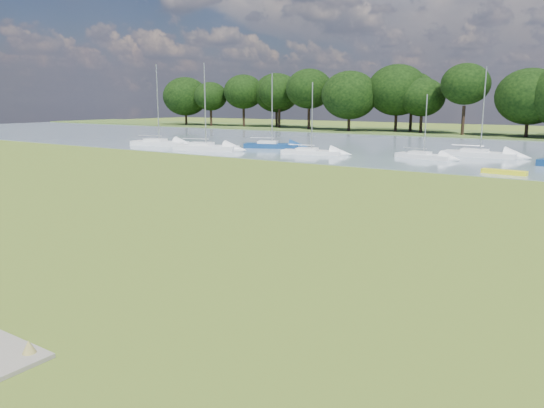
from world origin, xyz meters
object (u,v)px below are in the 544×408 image
Objects in this scene: kayak at (504,172)px; sailboat_5 at (159,141)px; sailboat_2 at (205,146)px; sailboat_7 at (479,152)px; sailboat_3 at (271,144)px; sailboat_1 at (311,151)px; sailboat_0 at (423,155)px.

sailboat_5 is (-40.28, 3.41, 0.35)m from kayak.
sailboat_2 is 28.67m from sailboat_7.
kayak is at bearing -39.25° from sailboat_3.
sailboat_3 is 0.88× the size of sailboat_5.
kayak is at bearing -17.33° from sailboat_2.
sailboat_7 is (-4.60, 12.07, 0.27)m from kayak.
sailboat_1 is 8.32m from sailboat_3.
sailboat_3 is 0.98× the size of sailboat_7.
sailboat_0 is 6.25m from sailboat_7.
kayak is 0.45× the size of sailboat_1.
sailboat_0 reaches higher than kayak.
sailboat_2 is at bearing -157.25° from sailboat_7.
sailboat_2 is at bearing -146.38° from sailboat_3.
kayak is 12.92m from sailboat_7.
sailboat_7 reaches higher than sailboat_0.
sailboat_0 is at bearing -6.30° from sailboat_5.
sailboat_5 is at bearing -161.42° from sailboat_0.
sailboat_5 is at bearing 156.21° from sailboat_2.
sailboat_1 is 20.81m from sailboat_5.
sailboat_0 is 0.70× the size of sailboat_7.
sailboat_2 reaches higher than kayak.
sailboat_1 reaches higher than sailboat_0.
kayak is 0.54× the size of sailboat_0.
sailboat_7 is (26.79, 10.20, -0.10)m from sailboat_2.
sailboat_3 is at bearing 167.65° from kayak.
sailboat_1 is at bearing -9.91° from sailboat_5.
sailboat_1 is 12.21m from sailboat_2.
sailboat_2 is (-11.89, -2.77, 0.14)m from sailboat_1.
sailboat_7 reaches higher than kayak.
sailboat_1 is at bearing -0.81° from sailboat_2.
sailboat_1 is 0.84× the size of sailboat_7.
sailboat_7 is (22.33, 3.69, -0.06)m from sailboat_3.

